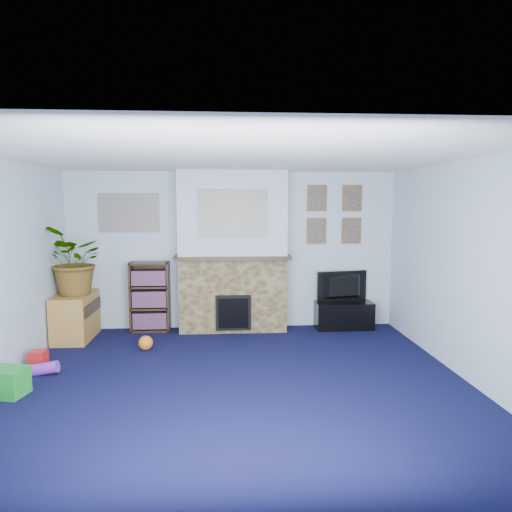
{
  "coord_description": "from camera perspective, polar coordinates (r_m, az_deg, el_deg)",
  "views": [
    {
      "loc": [
        -0.1,
        -4.75,
        1.91
      ],
      "look_at": [
        0.26,
        0.77,
        1.28
      ],
      "focal_mm": 32.0,
      "sensor_mm": 36.0,
      "label": 1
    }
  ],
  "objects": [
    {
      "name": "floor",
      "position": [
        5.12,
        -2.47,
        -15.44
      ],
      "size": [
        5.0,
        4.5,
        0.01
      ],
      "primitive_type": "cube",
      "color": "black",
      "rests_on": "ground"
    },
    {
      "name": "ceiling",
      "position": [
        4.77,
        -2.62,
        12.37
      ],
      "size": [
        5.0,
        4.5,
        0.01
      ],
      "primitive_type": "cube",
      "color": "white",
      "rests_on": "wall_back"
    },
    {
      "name": "wall_back",
      "position": [
        7.03,
        -2.95,
        0.69
      ],
      "size": [
        5.0,
        0.04,
        2.4
      ],
      "primitive_type": "cube",
      "color": "#B0C2D4",
      "rests_on": "ground"
    },
    {
      "name": "wall_front",
      "position": [
        2.6,
        -1.42,
        -9.42
      ],
      "size": [
        5.0,
        0.04,
        2.4
      ],
      "primitive_type": "cube",
      "color": "#B0C2D4",
      "rests_on": "ground"
    },
    {
      "name": "wall_right",
      "position": [
        5.46,
        24.72,
        -1.59
      ],
      "size": [
        0.04,
        4.5,
        2.4
      ],
      "primitive_type": "cube",
      "color": "#B0C2D4",
      "rests_on": "ground"
    },
    {
      "name": "chimney_breast",
      "position": [
        6.83,
        -2.93,
        0.39
      ],
      "size": [
        1.72,
        0.5,
        2.4
      ],
      "color": "brown",
      "rests_on": "ground"
    },
    {
      "name": "collage_main",
      "position": [
        6.58,
        -2.93,
        5.35
      ],
      "size": [
        1.0,
        0.03,
        0.68
      ],
      "primitive_type": "cube",
      "color": "gray",
      "rests_on": "chimney_breast"
    },
    {
      "name": "collage_left",
      "position": [
        7.13,
        -15.59,
        5.21
      ],
      "size": [
        0.9,
        0.03,
        0.58
      ],
      "primitive_type": "cube",
      "color": "gray",
      "rests_on": "wall_back"
    },
    {
      "name": "portrait_tl",
      "position": [
        7.12,
        7.62,
        7.16
      ],
      "size": [
        0.3,
        0.03,
        0.4
      ],
      "primitive_type": "cube",
      "color": "brown",
      "rests_on": "wall_back"
    },
    {
      "name": "portrait_tr",
      "position": [
        7.24,
        11.92,
        7.07
      ],
      "size": [
        0.3,
        0.03,
        0.4
      ],
      "primitive_type": "cube",
      "color": "brown",
      "rests_on": "wall_back"
    },
    {
      "name": "portrait_bl",
      "position": [
        7.13,
        7.56,
        3.14
      ],
      "size": [
        0.3,
        0.03,
        0.4
      ],
      "primitive_type": "cube",
      "color": "brown",
      "rests_on": "wall_back"
    },
    {
      "name": "portrait_br",
      "position": [
        7.26,
        11.83,
        3.12
      ],
      "size": [
        0.3,
        0.03,
        0.4
      ],
      "primitive_type": "cube",
      "color": "brown",
      "rests_on": "wall_back"
    },
    {
      "name": "tv_stand",
      "position": [
        7.21,
        10.92,
        -7.13
      ],
      "size": [
        0.87,
        0.37,
        0.41
      ],
      "primitive_type": "cube",
      "color": "black",
      "rests_on": "ground"
    },
    {
      "name": "television",
      "position": [
        7.15,
        10.95,
        -3.81
      ],
      "size": [
        0.82,
        0.25,
        0.47
      ],
      "primitive_type": "imported",
      "rotation": [
        0.0,
        0.0,
        3.33
      ],
      "color": "black",
      "rests_on": "tv_stand"
    },
    {
      "name": "bookshelf",
      "position": [
        7.09,
        -13.08,
        -5.14
      ],
      "size": [
        0.58,
        0.28,
        1.05
      ],
      "color": "black",
      "rests_on": "ground"
    },
    {
      "name": "sideboard",
      "position": [
        7.01,
        -21.62,
        -6.84
      ],
      "size": [
        0.46,
        0.83,
        0.65
      ],
      "primitive_type": "cube",
      "color": "#AE7B38",
      "rests_on": "ground"
    },
    {
      "name": "potted_plant",
      "position": [
        6.81,
        -21.63,
        -0.51
      ],
      "size": [
        1.07,
        1.12,
        0.97
      ],
      "primitive_type": "imported",
      "rotation": [
        0.0,
        0.0,
        5.17
      ],
      "color": "#26661E",
      "rests_on": "sideboard"
    },
    {
      "name": "mantel_clock",
      "position": [
        6.78,
        -2.68,
        0.65
      ],
      "size": [
        0.1,
        0.06,
        0.14
      ],
      "primitive_type": "cube",
      "color": "gold",
      "rests_on": "chimney_breast"
    },
    {
      "name": "mantel_candle",
      "position": [
        6.79,
        -0.3,
        0.75
      ],
      "size": [
        0.05,
        0.05,
        0.16
      ],
      "primitive_type": "cylinder",
      "color": "#B2BFC6",
      "rests_on": "chimney_breast"
    },
    {
      "name": "mantel_teddy",
      "position": [
        6.8,
        -7.83,
        0.57
      ],
      "size": [
        0.14,
        0.14,
        0.14
      ],
      "primitive_type": "sphere",
      "color": "gray",
      "rests_on": "chimney_breast"
    },
    {
      "name": "mantel_can",
      "position": [
        6.84,
        3.61,
        0.61
      ],
      "size": [
        0.07,
        0.07,
        0.13
      ],
      "primitive_type": "cylinder",
      "color": "red",
      "rests_on": "chimney_breast"
    },
    {
      "name": "green_crate",
      "position": [
        5.35,
        -28.67,
        -13.66
      ],
      "size": [
        0.4,
        0.35,
        0.28
      ],
      "primitive_type": "cube",
      "rotation": [
        0.0,
        0.0,
        -0.21
      ],
      "color": "#198C26",
      "rests_on": "ground"
    },
    {
      "name": "toy_ball",
      "position": [
        6.28,
        -13.63,
        -10.55
      ],
      "size": [
        0.19,
        0.19,
        0.19
      ],
      "primitive_type": "sphere",
      "color": "orange",
      "rests_on": "ground"
    },
    {
      "name": "toy_block",
      "position": [
        6.02,
        -25.55,
        -11.56
      ],
      "size": [
        0.19,
        0.19,
        0.21
      ],
      "primitive_type": "cube",
      "rotation": [
        0.0,
        0.0,
        -0.08
      ],
      "color": "red",
      "rests_on": "ground"
    },
    {
      "name": "toy_tube",
      "position": [
        5.8,
        -24.89,
        -12.64
      ],
      "size": [
        0.31,
        0.14,
        0.18
      ],
      "primitive_type": "cylinder",
      "rotation": [
        0.0,
        1.43,
        0.0
      ],
      "color": "purple",
      "rests_on": "ground"
    }
  ]
}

